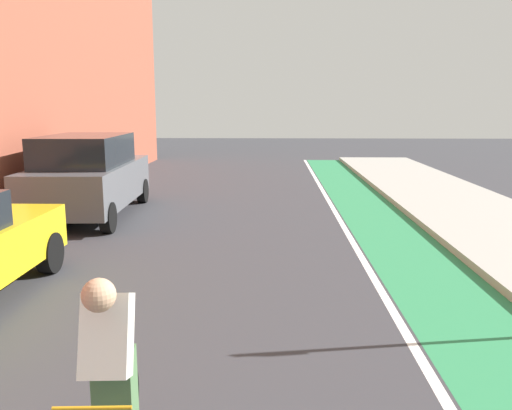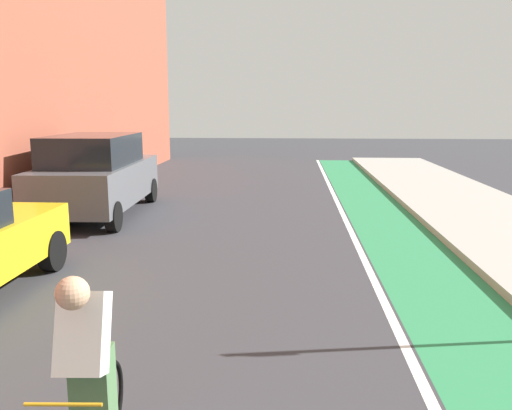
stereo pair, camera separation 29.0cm
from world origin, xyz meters
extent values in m
plane|color=#38383D|center=(0.00, 12.43, 0.00)|extent=(72.31, 72.31, 0.00)
cube|color=#2D8451|center=(3.59, 14.43, 0.00)|extent=(1.60, 32.87, 0.00)
cube|color=white|center=(2.69, 14.43, 0.00)|extent=(0.12, 32.87, 0.00)
cylinder|color=black|center=(-2.49, 12.69, 0.33)|extent=(0.22, 0.66, 0.66)
cube|color=#595B60|center=(-3.34, 17.16, 0.80)|extent=(2.13, 4.76, 0.95)
cube|color=black|center=(-3.33, 16.93, 1.60)|extent=(1.82, 2.88, 0.75)
cylinder|color=black|center=(-4.31, 18.92, 0.33)|extent=(0.25, 0.67, 0.66)
cylinder|color=black|center=(-2.52, 18.99, 0.33)|extent=(0.25, 0.67, 0.66)
cylinder|color=black|center=(-4.17, 15.33, 0.33)|extent=(0.25, 0.67, 0.66)
cylinder|color=black|center=(-2.38, 15.40, 0.33)|extent=(0.25, 0.67, 0.66)
torus|color=black|center=(-0.05, 8.42, 0.31)|extent=(0.08, 0.63, 0.63)
cylinder|color=gold|center=(-0.03, 8.08, 0.61)|extent=(0.04, 0.12, 0.55)
cylinder|color=gold|center=(0.01, 7.45, 0.86)|extent=(0.48, 0.05, 0.02)
cube|color=#4C7247|center=(-0.02, 8.00, 0.68)|extent=(0.29, 0.26, 0.56)
cube|color=beige|center=(-0.01, 7.87, 1.14)|extent=(0.34, 0.42, 0.60)
sphere|color=tan|center=(0.00, 7.72, 1.48)|extent=(0.22, 0.22, 0.22)
cube|color=beige|center=(-0.02, 8.00, 1.16)|extent=(0.28, 0.29, 0.39)
camera|label=1|loc=(1.10, 4.57, 2.67)|focal=37.14mm
camera|label=2|loc=(1.39, 4.58, 2.67)|focal=37.14mm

